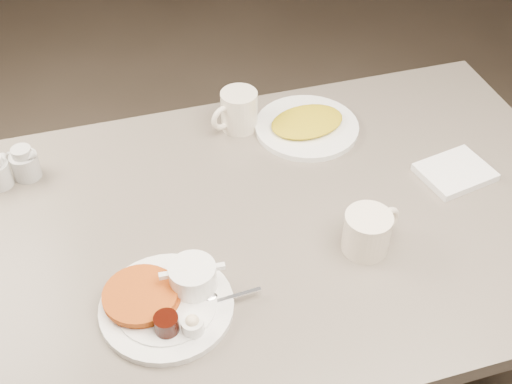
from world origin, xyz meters
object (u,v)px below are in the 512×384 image
object	(u,v)px
creamer_right	(24,164)
hash_plate	(307,125)
coffee_mug_far	(238,111)
coffee_mug_near	(368,231)
diner_table	(258,273)
main_plate	(168,298)

from	to	relation	value
creamer_right	hash_plate	distance (m)	0.67
coffee_mug_far	coffee_mug_near	bearing A→B (deg)	-72.82
coffee_mug_near	creamer_right	world-z (taller)	coffee_mug_near
diner_table	hash_plate	distance (m)	0.39
coffee_mug_near	hash_plate	xyz separation A→B (m)	(0.02, 0.41, -0.03)
creamer_right	hash_plate	bearing A→B (deg)	-1.62
coffee_mug_far	hash_plate	bearing A→B (deg)	-20.09
main_plate	coffee_mug_far	xyz separation A→B (m)	(0.27, 0.50, 0.03)
hash_plate	coffee_mug_far	bearing A→B (deg)	159.91
diner_table	hash_plate	size ratio (longest dim) A/B	5.04
coffee_mug_far	hash_plate	distance (m)	0.17
coffee_mug_near	coffee_mug_far	bearing A→B (deg)	107.18
coffee_mug_near	creamer_right	distance (m)	0.78
coffee_mug_far	diner_table	bearing A→B (deg)	-98.03
hash_plate	creamer_right	bearing A→B (deg)	178.38
diner_table	main_plate	bearing A→B (deg)	-144.14
main_plate	coffee_mug_far	world-z (taller)	coffee_mug_far
hash_plate	coffee_mug_near	bearing A→B (deg)	-92.36
coffee_mug_far	creamer_right	bearing A→B (deg)	-175.59
creamer_right	diner_table	bearing A→B (deg)	-32.28
diner_table	coffee_mug_far	bearing A→B (deg)	81.97
diner_table	coffee_mug_near	distance (m)	0.32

